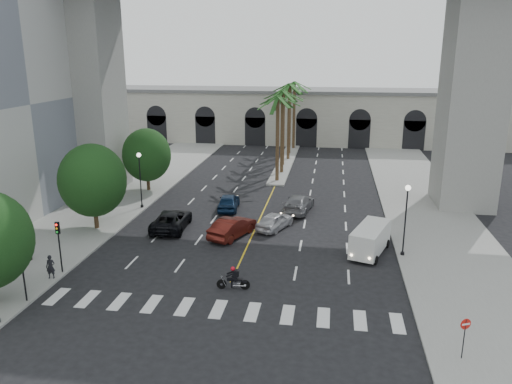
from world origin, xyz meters
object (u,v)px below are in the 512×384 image
(traffic_signal_near, at_px, (22,263))
(pedestrian_a, at_px, (51,267))
(car_a, at_px, (275,221))
(car_d, at_px, (298,203))
(lamp_post_left_far, at_px, (140,176))
(car_c, at_px, (172,220))
(cargo_van, at_px, (370,239))
(lamp_post_right, at_px, (406,214))
(car_b, at_px, (233,227))
(motorcycle_rider, at_px, (234,279))
(car_e, at_px, (229,202))
(pedestrian_b, at_px, (28,248))
(traffic_signal_far, at_px, (59,239))
(do_not_enter_sign, at_px, (465,331))

(traffic_signal_near, xyz_separation_m, pedestrian_a, (-0.20, 3.05, -1.58))
(car_a, xyz_separation_m, car_d, (1.59, 5.03, 0.07))
(lamp_post_left_far, bearing_deg, traffic_signal_near, -89.69)
(car_c, height_order, cargo_van, cargo_van)
(lamp_post_right, height_order, traffic_signal_near, lamp_post_right)
(car_c, bearing_deg, car_b, 165.73)
(motorcycle_rider, height_order, cargo_van, cargo_van)
(car_e, distance_m, pedestrian_a, 18.42)
(pedestrian_b, bearing_deg, traffic_signal_near, -21.53)
(motorcycle_rider, distance_m, pedestrian_a, 11.94)
(motorcycle_rider, bearing_deg, car_b, 97.56)
(traffic_signal_far, height_order, car_c, traffic_signal_far)
(car_c, bearing_deg, do_not_enter_sign, 137.87)
(traffic_signal_far, bearing_deg, car_b, 41.17)
(traffic_signal_near, relative_size, cargo_van, 0.70)
(car_b, xyz_separation_m, do_not_enter_sign, (14.11, -14.63, 0.83))
(car_d, distance_m, do_not_enter_sign, 23.93)
(car_b, relative_size, car_c, 0.87)
(traffic_signal_near, height_order, do_not_enter_sign, traffic_signal_near)
(car_e, bearing_deg, lamp_post_right, 143.40)
(car_b, relative_size, car_e, 1.09)
(car_d, xyz_separation_m, do_not_enter_sign, (9.42, -21.98, 0.85))
(car_d, bearing_deg, lamp_post_right, 139.33)
(car_e, bearing_deg, motorcycle_rider, 98.12)
(car_e, relative_size, pedestrian_b, 2.54)
(traffic_signal_near, relative_size, car_a, 0.87)
(car_b, height_order, cargo_van, cargo_van)
(car_c, bearing_deg, lamp_post_right, 167.01)
(car_d, distance_m, pedestrian_a, 22.37)
(lamp_post_left_far, relative_size, motorcycle_rider, 2.56)
(cargo_van, bearing_deg, pedestrian_b, -148.98)
(motorcycle_rider, bearing_deg, car_c, 121.67)
(do_not_enter_sign, bearing_deg, traffic_signal_far, 142.77)
(lamp_post_left_far, bearing_deg, traffic_signal_far, -89.60)
(lamp_post_right, distance_m, car_b, 13.29)
(traffic_signal_near, xyz_separation_m, pedestrian_b, (-3.35, 5.48, -1.48))
(traffic_signal_near, distance_m, pedestrian_a, 3.44)
(traffic_signal_far, bearing_deg, do_not_enter_sign, -14.22)
(car_a, height_order, car_e, car_e)
(motorcycle_rider, relative_size, car_c, 0.37)
(car_b, distance_m, cargo_van, 10.75)
(car_c, relative_size, pedestrian_a, 3.60)
(lamp_post_left_far, relative_size, car_a, 1.27)
(motorcycle_rider, xyz_separation_m, pedestrian_a, (-11.92, -0.59, 0.25))
(lamp_post_left_far, distance_m, pedestrian_a, 15.62)
(traffic_signal_near, height_order, car_c, traffic_signal_near)
(traffic_signal_near, distance_m, car_b, 16.03)
(car_b, height_order, car_e, car_b)
(lamp_post_right, bearing_deg, car_e, 148.42)
(car_e, relative_size, cargo_van, 0.86)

